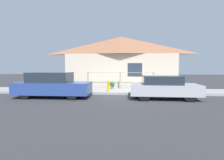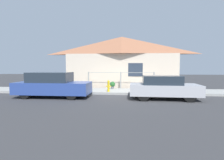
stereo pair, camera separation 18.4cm
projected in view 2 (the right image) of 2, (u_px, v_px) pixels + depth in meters
name	position (u px, v px, depth m)	size (l,w,h in m)	color
ground_plane	(119.00, 95.00, 10.76)	(60.00, 60.00, 0.00)	#38383A
sidewalk	(120.00, 91.00, 11.87)	(24.00, 2.26, 0.14)	#9E9E99
house	(122.00, 48.00, 14.25)	(9.12, 2.23, 4.19)	beige
fence	(121.00, 79.00, 12.79)	(4.90, 0.10, 1.22)	#999993
car_left	(53.00, 85.00, 9.91)	(4.17, 1.62, 1.42)	#2D4793
car_right	(163.00, 87.00, 9.35)	(3.65, 1.75, 1.26)	#B7B7BC
fire_hydrant	(109.00, 86.00, 11.15)	(0.34, 0.15, 0.74)	yellow
potted_plant_near_hydrant	(112.00, 85.00, 12.67)	(0.39, 0.39, 0.52)	slate
potted_plant_by_fence	(69.00, 84.00, 12.78)	(0.49, 0.49, 0.58)	#9E5638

